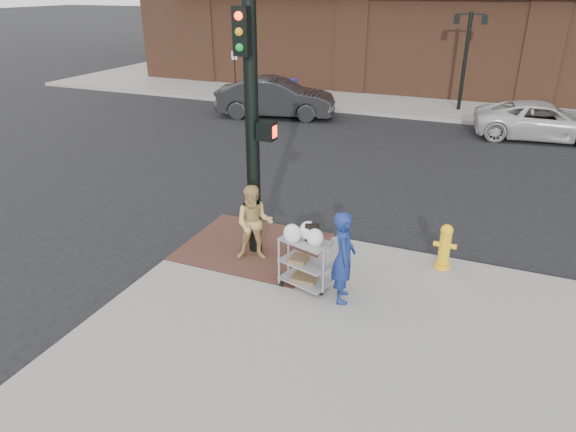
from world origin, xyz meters
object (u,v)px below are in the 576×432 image
at_px(lamp_post, 466,51).
at_px(sedan_dark, 276,98).
at_px(minivan_white, 543,121).
at_px(utility_cart, 305,258).
at_px(pedestrian_tan, 254,223).
at_px(woman_blue, 344,257).
at_px(traffic_signal_pole, 252,123).
at_px(fire_hydrant, 445,246).

bearing_deg(lamp_post, sedan_dark, -151.85).
height_order(minivan_white, utility_cart, utility_cart).
xyz_separation_m(pedestrian_tan, utility_cart, (1.29, -0.57, -0.21)).
bearing_deg(pedestrian_tan, woman_blue, -40.80).
height_order(pedestrian_tan, minivan_white, pedestrian_tan).
xyz_separation_m(lamp_post, woman_blue, (-0.31, -16.26, -1.64)).
height_order(traffic_signal_pole, pedestrian_tan, traffic_signal_pole).
distance_m(lamp_post, minivan_white, 4.90).
xyz_separation_m(traffic_signal_pole, fire_hydrant, (3.64, 0.77, -2.21)).
height_order(pedestrian_tan, sedan_dark, pedestrian_tan).
relative_size(lamp_post, traffic_signal_pole, 0.80).
relative_size(pedestrian_tan, sedan_dark, 0.31).
xyz_separation_m(pedestrian_tan, sedan_dark, (-4.75, 11.73, -0.11)).
relative_size(lamp_post, woman_blue, 2.42).
distance_m(lamp_post, woman_blue, 16.34).
height_order(lamp_post, woman_blue, lamp_post).
xyz_separation_m(traffic_signal_pole, minivan_white, (5.67, 12.08, -2.17)).
height_order(sedan_dark, minivan_white, sedan_dark).
bearing_deg(traffic_signal_pole, sedan_dark, 112.02).
xyz_separation_m(lamp_post, pedestrian_tan, (-2.35, -15.53, -1.70)).
relative_size(pedestrian_tan, minivan_white, 0.33).
height_order(sedan_dark, fire_hydrant, sedan_dark).
height_order(lamp_post, sedan_dark, lamp_post).
bearing_deg(woman_blue, utility_cart, 61.33).
relative_size(traffic_signal_pole, fire_hydrant, 5.46).
bearing_deg(minivan_white, sedan_dark, 86.11).
bearing_deg(fire_hydrant, woman_blue, -129.54).
distance_m(traffic_signal_pole, pedestrian_tan, 1.94).
distance_m(lamp_post, utility_cart, 16.25).
distance_m(traffic_signal_pole, utility_cart, 2.69).
bearing_deg(utility_cart, lamp_post, 86.23).
height_order(woman_blue, minivan_white, woman_blue).
relative_size(minivan_white, fire_hydrant, 5.16).
height_order(traffic_signal_pole, sedan_dark, traffic_signal_pole).
height_order(lamp_post, pedestrian_tan, lamp_post).
xyz_separation_m(woman_blue, fire_hydrant, (1.48, 1.79, -0.36)).
bearing_deg(pedestrian_tan, sedan_dark, 90.90).
distance_m(pedestrian_tan, fire_hydrant, 3.69).
distance_m(sedan_dark, utility_cart, 13.71).
relative_size(lamp_post, minivan_white, 0.85).
bearing_deg(woman_blue, minivan_white, -32.24).
xyz_separation_m(lamp_post, minivan_white, (3.20, -3.15, -1.96)).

